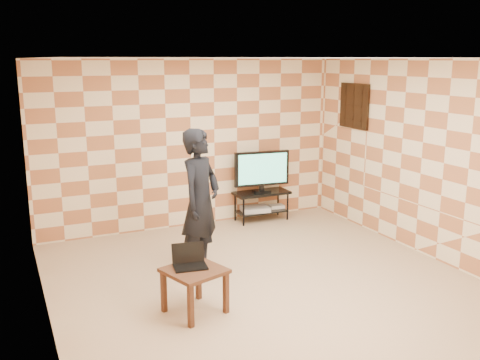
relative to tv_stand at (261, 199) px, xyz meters
name	(u,v)px	position (x,y,z in m)	size (l,w,h in m)	color
floor	(260,279)	(-1.15, -2.24, -0.36)	(5.00, 5.00, 0.00)	tan
wall_back	(191,144)	(-1.15, 0.26, 0.99)	(5.00, 0.02, 2.70)	beige
wall_front	(405,235)	(-1.15, -4.74, 0.99)	(5.00, 0.02, 2.70)	beige
wall_left	(39,196)	(-3.65, -2.24, 0.99)	(0.02, 5.00, 2.70)	beige
wall_right	(422,158)	(1.35, -2.24, 0.99)	(0.02, 5.00, 2.70)	beige
ceiling	(262,58)	(-1.15, -2.24, 2.34)	(5.00, 5.00, 0.02)	white
wall_art	(354,106)	(1.32, -0.69, 1.59)	(0.04, 0.72, 0.72)	black
tv_stand	(261,199)	(0.00, 0.00, 0.00)	(0.94, 0.42, 0.50)	black
tv	(262,169)	(0.00, 0.00, 0.52)	(0.96, 0.21, 0.69)	black
dvd_player	(255,209)	(-0.12, 0.00, -0.15)	(0.46, 0.33, 0.08)	#B2B2B4
game_console	(277,206)	(0.31, 0.03, -0.16)	(0.24, 0.18, 0.06)	silver
side_table	(194,277)	(-2.19, -2.74, 0.05)	(0.72, 0.72, 0.50)	#352113
laptop	(189,261)	(-2.21, -2.64, 0.19)	(0.39, 0.33, 0.24)	black
person	(200,202)	(-1.72, -1.67, 0.56)	(0.68, 0.44, 1.86)	black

